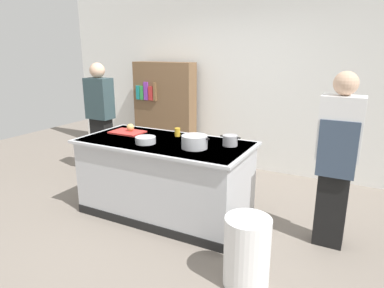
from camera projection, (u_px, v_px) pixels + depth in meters
ground_plane at (166, 213)px, 4.09m from camera, size 10.00×10.00×0.00m
back_wall at (233, 75)px, 5.47m from camera, size 6.40×0.12×3.00m
counter_island at (165, 177)px, 3.96m from camera, size 1.98×0.98×0.90m
cutting_board at (127, 132)px, 4.22m from camera, size 0.40×0.28×0.02m
onion at (130, 127)px, 4.23m from camera, size 0.09×0.09×0.09m
stock_pot at (194, 142)px, 3.56m from camera, size 0.34×0.27×0.14m
sauce_pan at (230, 140)px, 3.65m from camera, size 0.23×0.16×0.11m
mixing_bowl at (146, 140)px, 3.75m from camera, size 0.23×0.23×0.07m
juice_cup at (177, 132)px, 4.05m from camera, size 0.07×0.07×0.10m
trash_bin at (247, 252)px, 2.79m from camera, size 0.38×0.38×0.60m
person_chef at (337, 157)px, 3.22m from camera, size 0.38×0.25×1.72m
person_guest at (101, 118)px, 5.11m from camera, size 0.38×0.24×1.72m
bookshelf at (165, 112)px, 5.90m from camera, size 1.10×0.31×1.70m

